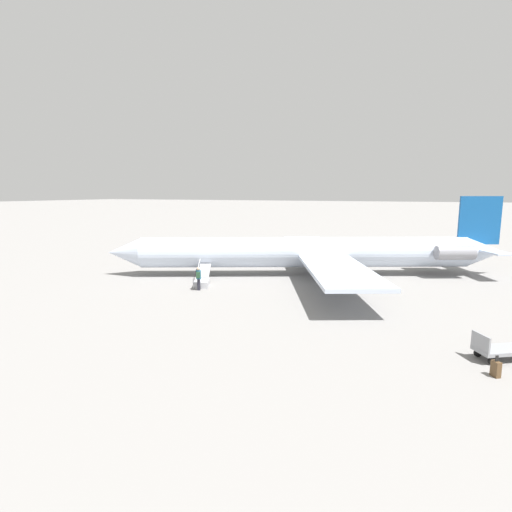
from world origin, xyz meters
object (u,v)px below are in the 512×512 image
boarding_stairs (202,281)px  airplane_main (316,252)px  passenger (199,277)px  luggage_cart (499,350)px  suitcase (496,369)px

boarding_stairs → airplane_main: bearing=-68.0°
airplane_main → passenger: (6.55, 8.91, -1.05)m
luggage_cart → suitcase: bearing=47.4°
passenger → suitcase: 19.72m
airplane_main → luggage_cart: airplane_main is taller
airplane_main → passenger: airplane_main is taller
airplane_main → boarding_stairs: (7.15, 7.41, -1.68)m
airplane_main → passenger: bearing=29.6°
passenger → boarding_stairs: bearing=-2.2°
passenger → airplane_main: bearing=-60.4°
boarding_stairs → luggage_cart: (-19.16, 7.14, 0.09)m
airplane_main → suitcase: bearing=101.2°
passenger → luggage_cart: (-18.56, 5.64, -0.54)m
passenger → luggage_cart: bearing=-131.0°
luggage_cart → boarding_stairs: bearing=-52.3°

